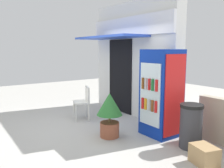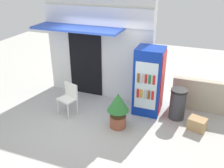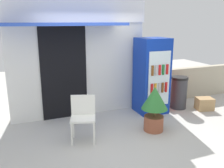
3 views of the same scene
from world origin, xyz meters
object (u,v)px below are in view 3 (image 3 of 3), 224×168
plastic_chair (83,114)px  cardboard_box (204,104)px  potted_plant_near_shop (154,105)px  drink_cooler (152,76)px  trash_bin (179,92)px

plastic_chair → cardboard_box: bearing=6.8°
plastic_chair → potted_plant_near_shop: potted_plant_near_shop is taller
drink_cooler → plastic_chair: 2.23m
drink_cooler → potted_plant_near_shop: size_ratio=1.95×
drink_cooler → potted_plant_near_shop: bearing=-118.0°
trash_bin → plastic_chair: bearing=-164.6°
plastic_chair → cardboard_box: 3.46m
plastic_chair → cardboard_box: (3.42, 0.41, -0.37)m
potted_plant_near_shop → cardboard_box: bearing=16.9°
trash_bin → cardboard_box: 0.73m
drink_cooler → cardboard_box: 1.65m
potted_plant_near_shop → drink_cooler: bearing=62.0°
plastic_chair → trash_bin: size_ratio=1.03×
trash_bin → potted_plant_near_shop: bearing=-144.8°
potted_plant_near_shop → plastic_chair: bearing=173.3°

